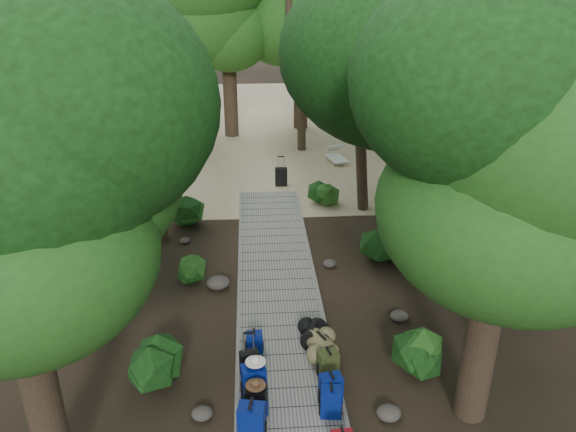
{
  "coord_description": "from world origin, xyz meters",
  "views": [
    {
      "loc": [
        -0.58,
        -11.29,
        7.43
      ],
      "look_at": [
        0.41,
        2.94,
        1.0
      ],
      "focal_mm": 35.0,
      "sensor_mm": 36.0,
      "label": 1
    }
  ],
  "objects_px": {
    "duffel_right_khaki": "(321,345)",
    "lone_suitcase_on_sand": "(281,177)",
    "backpack_right_d": "(328,362)",
    "duffel_right_black": "(314,334)",
    "backpack_left_a": "(252,422)",
    "backpack_left_b": "(256,401)",
    "backpack_left_c": "(254,381)",
    "kayak": "(169,160)",
    "suitcase_on_boardwalk": "(249,363)",
    "backpack_right_c": "(331,388)",
    "sun_lounger": "(337,155)",
    "backpack_left_d": "(254,341)",
    "backpack_right_b": "(331,400)"
  },
  "relations": [
    {
      "from": "backpack_left_a",
      "to": "backpack_right_b",
      "type": "bearing_deg",
      "value": 29.61
    },
    {
      "from": "backpack_right_b",
      "to": "backpack_right_d",
      "type": "bearing_deg",
      "value": 91.2
    },
    {
      "from": "backpack_left_b",
      "to": "backpack_right_d",
      "type": "relative_size",
      "value": 1.18
    },
    {
      "from": "kayak",
      "to": "sun_lounger",
      "type": "bearing_deg",
      "value": 4.18
    },
    {
      "from": "backpack_left_a",
      "to": "backpack_right_d",
      "type": "height_order",
      "value": "backpack_left_a"
    },
    {
      "from": "backpack_right_c",
      "to": "suitcase_on_boardwalk",
      "type": "height_order",
      "value": "backpack_right_c"
    },
    {
      "from": "backpack_left_b",
      "to": "backpack_left_d",
      "type": "xyz_separation_m",
      "value": [
        -0.0,
        1.82,
        -0.09
      ]
    },
    {
      "from": "backpack_right_d",
      "to": "suitcase_on_boardwalk",
      "type": "xyz_separation_m",
      "value": [
        -1.52,
        0.09,
        -0.01
      ]
    },
    {
      "from": "duffel_right_black",
      "to": "sun_lounger",
      "type": "bearing_deg",
      "value": 102.5
    },
    {
      "from": "backpack_left_c",
      "to": "suitcase_on_boardwalk",
      "type": "bearing_deg",
      "value": 84.93
    },
    {
      "from": "backpack_left_c",
      "to": "duffel_right_black",
      "type": "xyz_separation_m",
      "value": [
        1.29,
        1.57,
        -0.19
      ]
    },
    {
      "from": "backpack_left_b",
      "to": "backpack_right_c",
      "type": "height_order",
      "value": "backpack_left_b"
    },
    {
      "from": "backpack_right_b",
      "to": "backpack_right_d",
      "type": "xyz_separation_m",
      "value": [
        0.1,
        1.07,
        -0.04
      ]
    },
    {
      "from": "backpack_left_a",
      "to": "backpack_left_b",
      "type": "height_order",
      "value": "backpack_left_a"
    },
    {
      "from": "sun_lounger",
      "to": "backpack_right_c",
      "type": "bearing_deg",
      "value": -112.72
    },
    {
      "from": "kayak",
      "to": "suitcase_on_boardwalk",
      "type": "bearing_deg",
      "value": -69.27
    },
    {
      "from": "backpack_left_c",
      "to": "backpack_left_d",
      "type": "xyz_separation_m",
      "value": [
        0.03,
        1.37,
        -0.14
      ]
    },
    {
      "from": "backpack_right_d",
      "to": "sun_lounger",
      "type": "relative_size",
      "value": 0.31
    },
    {
      "from": "backpack_right_d",
      "to": "duffel_right_black",
      "type": "bearing_deg",
      "value": 85.63
    },
    {
      "from": "backpack_left_a",
      "to": "lone_suitcase_on_sand",
      "type": "distance_m",
      "value": 12.14
    },
    {
      "from": "backpack_right_c",
      "to": "sun_lounger",
      "type": "bearing_deg",
      "value": 69.46
    },
    {
      "from": "backpack_left_d",
      "to": "suitcase_on_boardwalk",
      "type": "height_order",
      "value": "suitcase_on_boardwalk"
    },
    {
      "from": "backpack_left_b",
      "to": "duffel_right_black",
      "type": "distance_m",
      "value": 2.39
    },
    {
      "from": "backpack_left_b",
      "to": "suitcase_on_boardwalk",
      "type": "distance_m",
      "value": 1.1
    },
    {
      "from": "lone_suitcase_on_sand",
      "to": "kayak",
      "type": "bearing_deg",
      "value": 146.0
    },
    {
      "from": "kayak",
      "to": "sun_lounger",
      "type": "xyz_separation_m",
      "value": [
        6.82,
        -0.36,
        0.16
      ]
    },
    {
      "from": "backpack_left_c",
      "to": "backpack_left_a",
      "type": "bearing_deg",
      "value": -104.4
    },
    {
      "from": "backpack_left_d",
      "to": "backpack_right_b",
      "type": "xyz_separation_m",
      "value": [
        1.31,
        -1.88,
        0.08
      ]
    },
    {
      "from": "backpack_left_b",
      "to": "backpack_right_d",
      "type": "distance_m",
      "value": 1.73
    },
    {
      "from": "backpack_right_b",
      "to": "suitcase_on_boardwalk",
      "type": "bearing_deg",
      "value": 147.1
    },
    {
      "from": "lone_suitcase_on_sand",
      "to": "kayak",
      "type": "distance_m",
      "value": 5.23
    },
    {
      "from": "backpack_left_a",
      "to": "backpack_left_c",
      "type": "xyz_separation_m",
      "value": [
        0.05,
        1.01,
        -0.02
      ]
    },
    {
      "from": "backpack_left_a",
      "to": "backpack_left_b",
      "type": "distance_m",
      "value": 0.57
    },
    {
      "from": "duffel_right_khaki",
      "to": "backpack_left_b",
      "type": "bearing_deg",
      "value": -154.87
    },
    {
      "from": "backpack_left_a",
      "to": "duffel_right_khaki",
      "type": "xyz_separation_m",
      "value": [
        1.43,
        2.2,
        -0.19
      ]
    },
    {
      "from": "backpack_left_c",
      "to": "backpack_right_b",
      "type": "bearing_deg",
      "value": -32.77
    },
    {
      "from": "backpack_left_a",
      "to": "backpack_left_d",
      "type": "height_order",
      "value": "backpack_left_a"
    },
    {
      "from": "duffel_right_khaki",
      "to": "suitcase_on_boardwalk",
      "type": "height_order",
      "value": "suitcase_on_boardwalk"
    },
    {
      "from": "backpack_right_d",
      "to": "duffel_right_black",
      "type": "relative_size",
      "value": 0.88
    },
    {
      "from": "backpack_left_d",
      "to": "backpack_right_c",
      "type": "bearing_deg",
      "value": -52.32
    },
    {
      "from": "backpack_right_d",
      "to": "sun_lounger",
      "type": "xyz_separation_m",
      "value": [
        2.11,
        12.96,
        -0.09
      ]
    },
    {
      "from": "lone_suitcase_on_sand",
      "to": "duffel_right_khaki",
      "type": "bearing_deg",
      "value": -90.19
    },
    {
      "from": "duffel_right_khaki",
      "to": "lone_suitcase_on_sand",
      "type": "bearing_deg",
      "value": 66.07
    },
    {
      "from": "suitcase_on_boardwalk",
      "to": "duffel_right_khaki",
      "type": "bearing_deg",
      "value": 3.9
    },
    {
      "from": "sun_lounger",
      "to": "backpack_left_b",
      "type": "bearing_deg",
      "value": -117.89
    },
    {
      "from": "backpack_left_b",
      "to": "backpack_left_d",
      "type": "relative_size",
      "value": 1.37
    },
    {
      "from": "lone_suitcase_on_sand",
      "to": "backpack_left_c",
      "type": "bearing_deg",
      "value": -97.5
    },
    {
      "from": "backpack_right_d",
      "to": "backpack_right_c",
      "type": "bearing_deg",
      "value": -107.15
    },
    {
      "from": "backpack_right_c",
      "to": "backpack_left_a",
      "type": "bearing_deg",
      "value": -162.58
    },
    {
      "from": "duffel_right_black",
      "to": "kayak",
      "type": "relative_size",
      "value": 0.23
    }
  ]
}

